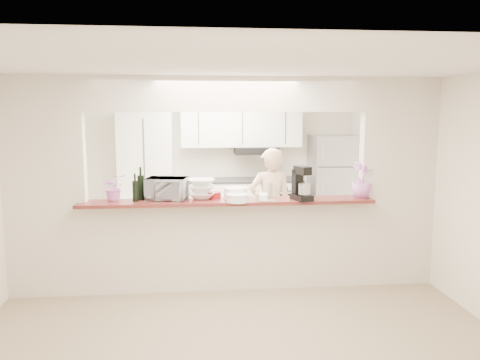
{
  "coord_description": "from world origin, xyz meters",
  "views": [
    {
      "loc": [
        -0.38,
        -5.36,
        2.09
      ],
      "look_at": [
        0.18,
        0.3,
        1.27
      ],
      "focal_mm": 35.0,
      "sensor_mm": 36.0,
      "label": 1
    }
  ],
  "objects": [
    {
      "name": "flower_left",
      "position": [
        -1.3,
        0.05,
        1.24
      ],
      "size": [
        0.34,
        0.32,
        0.31
      ],
      "primitive_type": "imported",
      "rotation": [
        0.0,
        0.0,
        0.34
      ],
      "color": "#D36FCB",
      "rests_on": "bar_counter"
    },
    {
      "name": "plate_stack_a",
      "position": [
        0.1,
        0.03,
        1.16
      ],
      "size": [
        0.29,
        0.29,
        0.13
      ],
      "color": "white",
      "rests_on": "bar_counter"
    },
    {
      "name": "utensil_caddy",
      "position": [
        0.45,
        -0.15,
        1.18
      ],
      "size": [
        0.24,
        0.16,
        0.21
      ],
      "color": "silver",
      "rests_on": "bar_counter"
    },
    {
      "name": "kitchen_cabinets",
      "position": [
        -0.19,
        2.72,
        0.97
      ],
      "size": [
        3.15,
        0.62,
        2.25
      ],
      "color": "white",
      "rests_on": "floor"
    },
    {
      "name": "refrigerator",
      "position": [
        2.05,
        2.65,
        0.85
      ],
      "size": [
        0.75,
        0.7,
        1.7
      ],
      "primitive_type": "cube",
      "color": "#9E9DA2",
      "rests_on": "floor"
    },
    {
      "name": "tile_overlay",
      "position": [
        0.0,
        1.55,
        0.01
      ],
      "size": [
        5.0,
        2.9,
        0.01
      ],
      "primitive_type": "cube",
      "color": "beige",
      "rests_on": "floor"
    },
    {
      "name": "toaster_oven",
      "position": [
        -0.7,
        0.05,
        1.22
      ],
      "size": [
        0.52,
        0.4,
        0.26
      ],
      "primitive_type": "imported",
      "rotation": [
        0.0,
        0.0,
        -0.21
      ],
      "color": "#AEAFB4",
      "rests_on": "bar_counter"
    },
    {
      "name": "wine_bottle_a",
      "position": [
        -1.05,
        -0.05,
        1.22
      ],
      "size": [
        0.06,
        0.06,
        0.32
      ],
      "color": "black",
      "rests_on": "bar_counter"
    },
    {
      "name": "bar_counter",
      "position": [
        0.0,
        -0.0,
        0.58
      ],
      "size": [
        3.4,
        0.38,
        1.09
      ],
      "color": "beige",
      "rests_on": "floor"
    },
    {
      "name": "flower_right",
      "position": [
        1.6,
        -0.04,
        1.31
      ],
      "size": [
        0.28,
        0.28,
        0.43
      ],
      "primitive_type": "imported",
      "rotation": [
        0.0,
        0.0,
        0.15
      ],
      "color": "#BB6AC5",
      "rests_on": "bar_counter"
    },
    {
      "name": "floor",
      "position": [
        0.0,
        0.0,
        0.0
      ],
      "size": [
        6.0,
        6.0,
        0.0
      ],
      "primitive_type": "plane",
      "color": "tan",
      "rests_on": "ground"
    },
    {
      "name": "person",
      "position": [
        0.64,
        0.8,
        0.81
      ],
      "size": [
        0.61,
        0.42,
        1.62
      ],
      "primitive_type": "imported",
      "rotation": [
        0.0,
        0.0,
        3.2
      ],
      "color": "#D6AF8B",
      "rests_on": "floor"
    },
    {
      "name": "wine_bottle_b",
      "position": [
        -1.0,
        0.07,
        1.24
      ],
      "size": [
        0.08,
        0.08,
        0.38
      ],
      "color": "black",
      "rests_on": "bar_counter"
    },
    {
      "name": "partition",
      "position": [
        0.0,
        0.0,
        1.48
      ],
      "size": [
        5.0,
        0.15,
        2.5
      ],
      "color": "beige",
      "rests_on": "floor"
    },
    {
      "name": "stand_mixer",
      "position": [
        0.85,
        -0.14,
        1.27
      ],
      "size": [
        0.24,
        0.3,
        0.4
      ],
      "color": "black",
      "rests_on": "bar_counter"
    },
    {
      "name": "plate_stack_b",
      "position": [
        0.1,
        -0.19,
        1.14
      ],
      "size": [
        0.26,
        0.26,
        0.09
      ],
      "color": "white",
      "rests_on": "bar_counter"
    },
    {
      "name": "red_bowl",
      "position": [
        -0.15,
        0.08,
        1.13
      ],
      "size": [
        0.16,
        0.16,
        0.07
      ],
      "primitive_type": "cylinder",
      "color": "maroon",
      "rests_on": "bar_counter"
    },
    {
      "name": "serving_bowls",
      "position": [
        -0.3,
        0.05,
        1.2
      ],
      "size": [
        0.31,
        0.31,
        0.23
      ],
      "primitive_type": "imported",
      "rotation": [
        0.0,
        0.0,
        -0.0
      ],
      "color": "white",
      "rests_on": "bar_counter"
    },
    {
      "name": "tan_bowl",
      "position": [
        0.4,
        -0.03,
        1.12
      ],
      "size": [
        0.15,
        0.15,
        0.07
      ],
      "primitive_type": "cylinder",
      "color": "tan",
      "rests_on": "bar_counter"
    }
  ]
}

